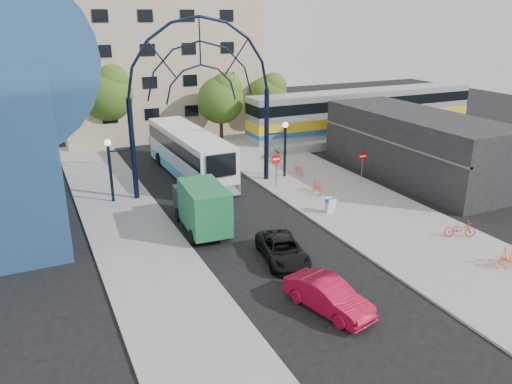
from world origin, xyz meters
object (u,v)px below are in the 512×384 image
stop_sign (276,162)px  street_name_sign (277,158)px  red_sedan (329,296)px  bike_near_b (317,186)px  tree_north_a (222,98)px  do_not_enter_sign (363,159)px  bike_near_a (299,169)px  tree_north_c (269,94)px  tree_north_b (107,92)px  bike_far_a (460,229)px  gateway_arch (201,70)px  city_bus (189,153)px  train_car (364,111)px  bike_far_b (507,256)px  black_suv (283,250)px  green_truck (201,206)px  sandwich_board (330,203)px

stop_sign → street_name_sign: size_ratio=0.89×
red_sedan → bike_near_b: red_sedan is taller
tree_north_a → do_not_enter_sign: bearing=-73.0°
bike_near_a → bike_near_b: bearing=-95.9°
tree_north_a → tree_north_c: 6.33m
tree_north_b → bike_far_a: bearing=-64.9°
bike_near_b → bike_near_a: bearing=86.0°
gateway_arch → bike_near_a: 11.16m
tree_north_a → stop_sign: bearing=-95.4°
city_bus → red_sedan: size_ratio=3.09×
train_car → bike_far_b: size_ratio=13.88×
tree_north_c → black_suv: size_ratio=1.49×
city_bus → bike_near_b: city_bus is taller
stop_sign → tree_north_c: size_ratio=0.38×
street_name_sign → red_sedan: 16.98m
tree_north_c → green_truck: 25.53m
street_name_sign → black_suv: size_ratio=0.64×
city_bus → green_truck: 10.71m
black_suv → bike_far_b: size_ratio=2.41×
bike_far_a → bike_far_b: bearing=-163.4°
street_name_sign → bike_near_b: street_name_sign is taller
tree_north_c → green_truck: size_ratio=1.08×
bike_far_b → red_sedan: bearing=81.5°
tree_north_b → bike_far_b: 36.72m
stop_sign → bike_near_b: 3.49m
tree_north_b → red_sedan: (3.34, -33.24, -4.57)m
red_sedan → bike_far_b: bearing=-18.0°
bike_near_a → city_bus: bearing=160.8°
street_name_sign → gateway_arch: bearing=164.9°
gateway_arch → sandwich_board: 12.52m
gateway_arch → red_sedan: gateway_arch is taller
sandwich_board → tree_north_c: size_ratio=0.15×
train_car → bike_far_a: train_car is taller
tree_north_a → city_bus: (-6.06, -8.29, -2.74)m
do_not_enter_sign → tree_north_c: size_ratio=0.38×
tree_north_a → tree_north_b: size_ratio=0.88×
sandwich_board → tree_north_b: 26.15m
tree_north_c → bike_near_a: size_ratio=3.65×
stop_sign → tree_north_b: bearing=115.8°
train_car → gateway_arch: bearing=-158.2°
street_name_sign → bike_far_b: street_name_sign is taller
street_name_sign → tree_north_b: bearing=117.7°
gateway_arch → tree_north_b: size_ratio=1.70×
gateway_arch → do_not_enter_sign: (11.00, -4.00, -6.58)m
red_sedan → bike_far_a: 11.20m
sandwich_board → bike_near_a: size_ratio=0.56×
bike_near_a → bike_far_a: bearing=-73.5°
tree_north_c → tree_north_b: bearing=172.9°
train_car → tree_north_a: (-13.88, 3.93, 1.71)m
bike_near_b → train_car: bearing=52.1°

